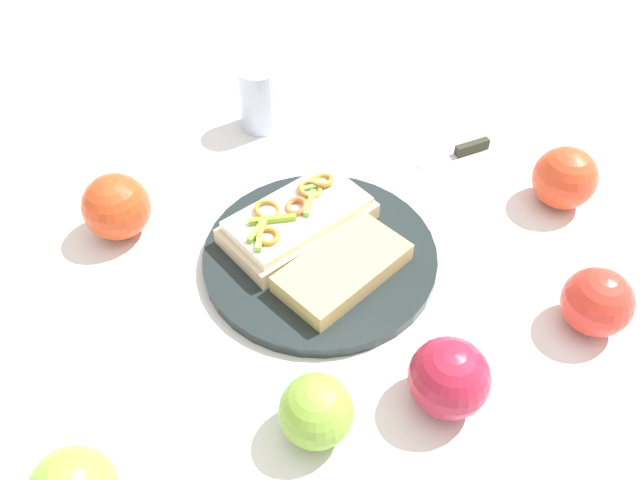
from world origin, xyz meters
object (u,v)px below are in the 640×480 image
object	(u,v)px
sandwich	(296,221)
bread_slice_side	(345,267)
apple_0	(316,411)
apple_4	(565,178)
apple_3	(449,378)
apple_2	(117,207)
apple_1	(597,302)
knife	(465,150)
drinking_glass	(259,98)
plate	(320,256)

from	to	relation	value
sandwich	bread_slice_side	xyz separation A→B (m)	(0.01, -0.09, -0.01)
sandwich	apple_0	world-z (taller)	apple_0
apple_4	apple_3	bearing A→B (deg)	-158.81
apple_0	apple_2	size ratio (longest dim) A/B	0.86
apple_4	apple_0	bearing A→B (deg)	-170.20
sandwich	apple_1	bearing A→B (deg)	-61.63
bread_slice_side	knife	size ratio (longest dim) A/B	1.35
knife	apple_3	bearing A→B (deg)	54.12
apple_2	knife	size ratio (longest dim) A/B	0.73
apple_0	apple_4	size ratio (longest dim) A/B	0.88
bread_slice_side	apple_4	size ratio (longest dim) A/B	1.87
apple_4	sandwich	bearing A→B (deg)	155.58
sandwich	apple_2	distance (m)	0.22
apple_2	knife	bearing A→B (deg)	-17.33
sandwich	apple_4	size ratio (longest dim) A/B	2.32
apple_2	apple_4	world-z (taller)	apple_2
bread_slice_side	apple_3	distance (m)	0.18
sandwich	apple_2	bearing A→B (deg)	135.75
bread_slice_side	drinking_glass	bearing A→B (deg)	66.31
apple_3	knife	xyz separation A→B (m)	(0.29, 0.27, -0.03)
plate	apple_0	size ratio (longest dim) A/B	3.91
apple_1	drinking_glass	world-z (taller)	drinking_glass
apple_1	apple_2	xyz separation A→B (m)	(-0.35, 0.43, 0.00)
apple_3	knife	bearing A→B (deg)	42.26
apple_0	apple_2	world-z (taller)	apple_2
apple_0	sandwich	bearing A→B (deg)	59.85
drinking_glass	apple_0	bearing A→B (deg)	-116.20
apple_3	plate	bearing A→B (deg)	87.67
apple_2	apple_0	bearing A→B (deg)	-83.80
plate	sandwich	size ratio (longest dim) A/B	1.49
plate	knife	world-z (taller)	knife
apple_3	drinking_glass	bearing A→B (deg)	78.89
plate	apple_2	size ratio (longest dim) A/B	3.38
sandwich	apple_1	world-z (taller)	apple_1
plate	sandwich	xyz separation A→B (m)	(-0.00, 0.04, 0.03)
plate	drinking_glass	bearing A→B (deg)	71.99
sandwich	knife	size ratio (longest dim) A/B	1.67
plate	apple_4	distance (m)	0.33
apple_0	apple_3	distance (m)	0.13
apple_0	drinking_glass	world-z (taller)	drinking_glass
plate	apple_4	world-z (taller)	apple_4
bread_slice_side	apple_0	xyz separation A→B (m)	(-0.13, -0.13, 0.01)
knife	apple_4	bearing A→B (deg)	113.20
drinking_glass	knife	bearing A→B (deg)	-49.10
bread_slice_side	apple_3	size ratio (longest dim) A/B	1.89
sandwich	apple_3	distance (m)	0.27
plate	apple_3	world-z (taller)	apple_3
sandwich	bread_slice_side	distance (m)	0.09
knife	apple_2	bearing A→B (deg)	-5.46
bread_slice_side	apple_3	world-z (taller)	apple_3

